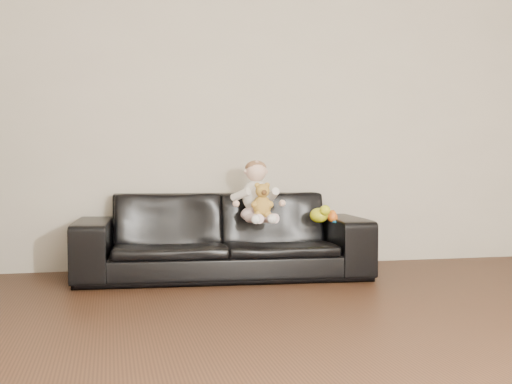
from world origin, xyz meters
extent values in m
plane|color=#3B2315|center=(0.00, 0.00, 0.00)|extent=(5.50, 5.50, 0.00)
plane|color=beige|center=(0.00, 2.75, 1.30)|extent=(5.00, 0.00, 5.00)
imported|color=black|center=(-0.41, 2.25, 0.30)|extent=(2.13, 0.95, 0.61)
ellipsoid|color=#F3CDCE|center=(-0.18, 2.15, 0.46)|extent=(0.27, 0.26, 0.12)
ellipsoid|color=white|center=(-0.18, 2.16, 0.59)|extent=(0.23, 0.21, 0.23)
sphere|color=beige|center=(-0.18, 2.15, 0.77)|extent=(0.19, 0.19, 0.15)
ellipsoid|color=#8C603F|center=(-0.18, 2.16, 0.79)|extent=(0.19, 0.19, 0.11)
cylinder|color=#F3CDCE|center=(-0.23, 2.01, 0.44)|extent=(0.12, 0.20, 0.07)
cylinder|color=#F3CDCE|center=(-0.13, 2.01, 0.44)|extent=(0.12, 0.20, 0.07)
sphere|color=white|center=(-0.24, 1.91, 0.44)|extent=(0.08, 0.08, 0.06)
sphere|color=white|center=(-0.13, 1.91, 0.44)|extent=(0.08, 0.08, 0.06)
cylinder|color=white|center=(-0.30, 2.11, 0.60)|extent=(0.10, 0.17, 0.10)
cylinder|color=white|center=(-0.06, 2.11, 0.60)|extent=(0.10, 0.17, 0.10)
ellipsoid|color=#B78934|center=(-0.17, 2.01, 0.53)|extent=(0.16, 0.15, 0.15)
sphere|color=#B78934|center=(-0.17, 1.99, 0.63)|extent=(0.13, 0.13, 0.10)
sphere|color=#B78934|center=(-0.21, 2.00, 0.67)|extent=(0.05, 0.05, 0.04)
sphere|color=#B78934|center=(-0.14, 2.00, 0.67)|extent=(0.05, 0.05, 0.04)
sphere|color=#593819|center=(-0.17, 1.95, 0.62)|extent=(0.05, 0.05, 0.04)
ellipsoid|color=#C2CA17|center=(0.25, 2.03, 0.45)|extent=(0.18, 0.19, 0.11)
sphere|color=orange|center=(0.37, 2.06, 0.44)|extent=(0.08, 0.08, 0.08)
cylinder|color=#1779BF|center=(0.41, 2.04, 0.41)|extent=(0.11, 0.11, 0.01)
camera|label=1|loc=(-1.21, -2.32, 0.78)|focal=45.00mm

